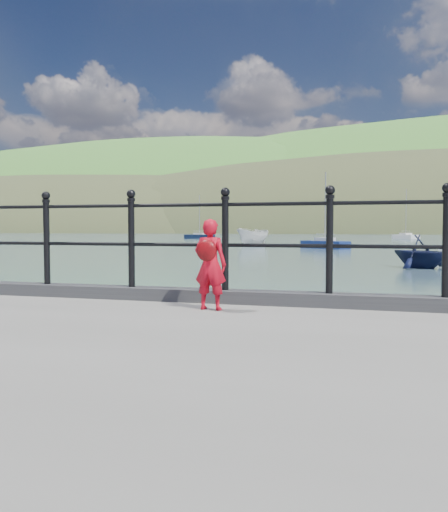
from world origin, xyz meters
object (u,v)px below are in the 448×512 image
(launch_navy, at_px, (421,251))
(sailboat_left, at_px, (199,237))
(child, at_px, (210,264))
(sailboat_port, at_px, (325,245))
(sailboat_deep, at_px, (406,237))
(launch_white, at_px, (253,237))
(railing, at_px, (177,232))

(launch_navy, distance_m, sailboat_left, 69.00)
(child, relative_size, sailboat_port, 0.14)
(sailboat_left, bearing_deg, sailboat_deep, 29.19)
(launch_white, relative_size, sailboat_port, 0.68)
(launch_white, bearing_deg, railing, -51.70)
(sailboat_left, height_order, sailboat_port, sailboat_left)
(railing, height_order, child, railing)
(child, distance_m, launch_navy, 21.31)
(sailboat_deep, bearing_deg, sailboat_port, -40.88)
(sailboat_port, bearing_deg, sailboat_left, 160.28)
(railing, height_order, launch_white, railing)
(child, bearing_deg, launch_navy, -95.92)
(railing, bearing_deg, sailboat_deep, 85.99)
(railing, relative_size, sailboat_port, 2.58)
(child, relative_size, launch_white, 0.20)
(sailboat_deep, xyz_separation_m, sailboat_left, (-33.88, -9.04, -0.00))
(launch_navy, xyz_separation_m, sailboat_port, (-6.60, 22.65, -0.44))
(railing, distance_m, sailboat_port, 43.17)
(sailboat_left, bearing_deg, launch_white, -47.75)
(launch_white, xyz_separation_m, sailboat_deep, (17.14, 40.53, -0.58))
(sailboat_left, relative_size, sailboat_port, 1.09)
(launch_white, height_order, sailboat_port, sailboat_port)
(child, height_order, sailboat_port, sailboat_port)
(railing, xyz_separation_m, child, (0.60, -0.58, -0.33))
(child, bearing_deg, sailboat_deep, -90.01)
(sailboat_left, distance_m, sailboat_port, 46.06)
(railing, relative_size, sailboat_left, 2.36)
(launch_white, distance_m, sailboat_deep, 44.01)
(sailboat_left, bearing_deg, sailboat_port, -42.81)
(sailboat_deep, bearing_deg, child, -33.99)
(sailboat_left, xyz_separation_m, sailboat_port, (25.04, -38.66, 0.00))
(launch_white, bearing_deg, sailboat_port, -14.62)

